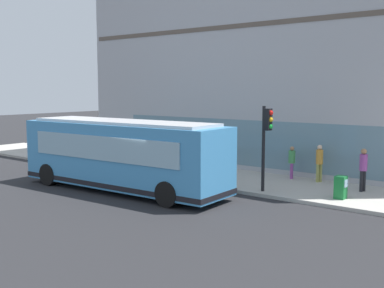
{
  "coord_description": "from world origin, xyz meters",
  "views": [
    {
      "loc": [
        -14.13,
        -13.62,
        4.44
      ],
      "look_at": [
        2.84,
        -0.32,
        1.91
      ],
      "focal_mm": 44.39,
      "sensor_mm": 36.0,
      "label": 1
    }
  ],
  "objects": [
    {
      "name": "pedestrian_walking_along_curb",
      "position": [
        6.43,
        -4.95,
        1.14
      ],
      "size": [
        0.32,
        0.32,
        1.72
      ],
      "color": "#99994C",
      "rests_on": "sidewalk_curb"
    },
    {
      "name": "sidewalk_curb",
      "position": [
        4.83,
        0.0,
        0.07
      ],
      "size": [
        4.46,
        40.0,
        0.15
      ],
      "primitive_type": "cube",
      "color": "#B2ADA3",
      "rests_on": "ground"
    },
    {
      "name": "pedestrian_near_hydrant",
      "position": [
        6.4,
        -3.58,
        1.03
      ],
      "size": [
        0.32,
        0.32,
        1.55
      ],
      "color": "#8C3F8C",
      "rests_on": "sidewalk_curb"
    },
    {
      "name": "ground",
      "position": [
        0.0,
        0.0,
        0.0
      ],
      "size": [
        120.0,
        120.0,
        0.0
      ],
      "primitive_type": "plane",
      "color": "#262628"
    },
    {
      "name": "traffic_light_near_corner",
      "position": [
        3.11,
        -4.01,
        2.64
      ],
      "size": [
        0.32,
        0.49,
        3.57
      ],
      "color": "black",
      "rests_on": "sidewalk_curb"
    },
    {
      "name": "fire_hydrant",
      "position": [
        4.56,
        0.81,
        0.51
      ],
      "size": [
        0.35,
        0.35,
        0.74
      ],
      "color": "gold",
      "rests_on": "sidewalk_curb"
    },
    {
      "name": "pedestrian_near_building_entrance",
      "position": [
        5.63,
        -7.21,
        1.2
      ],
      "size": [
        0.32,
        0.32,
        1.81
      ],
      "color": "black",
      "rests_on": "sidewalk_curb"
    },
    {
      "name": "building_corner",
      "position": [
        10.37,
        0.0,
        6.95
      ],
      "size": [
        6.66,
        21.91,
        13.91
      ],
      "color": "#A8A8AD",
      "rests_on": "ground"
    },
    {
      "name": "pedestrian_by_light_pole",
      "position": [
        3.23,
        4.55,
        1.03
      ],
      "size": [
        0.32,
        0.32,
        1.55
      ],
      "color": "silver",
      "rests_on": "sidewalk_curb"
    },
    {
      "name": "newspaper_vending_box",
      "position": [
        3.78,
        -6.98,
        0.6
      ],
      "size": [
        0.44,
        0.42,
        0.9
      ],
      "color": "#197233",
      "rests_on": "sidewalk_curb"
    },
    {
      "name": "city_bus_nearside",
      "position": [
        0.03,
        1.33,
        1.55
      ],
      "size": [
        2.94,
        10.13,
        3.07
      ],
      "color": "#3F8CC6",
      "rests_on": "ground"
    }
  ]
}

